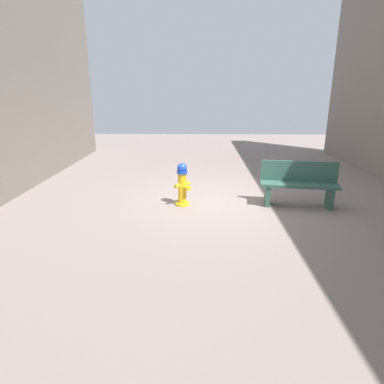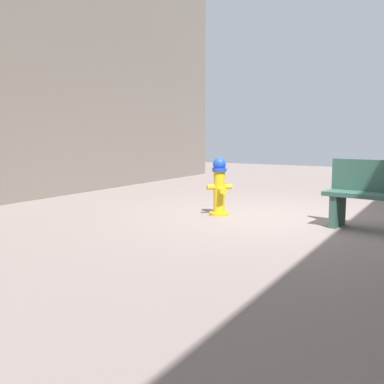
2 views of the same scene
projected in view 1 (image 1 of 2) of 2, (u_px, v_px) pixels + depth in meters
ground_plane at (217, 200)px, 7.48m from camera, size 23.40×23.40×0.00m
fire_hydrant at (182, 184)px, 7.06m from camera, size 0.37×0.37×0.93m
bench_near at (299, 183)px, 7.04m from camera, size 1.65×0.65×0.95m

